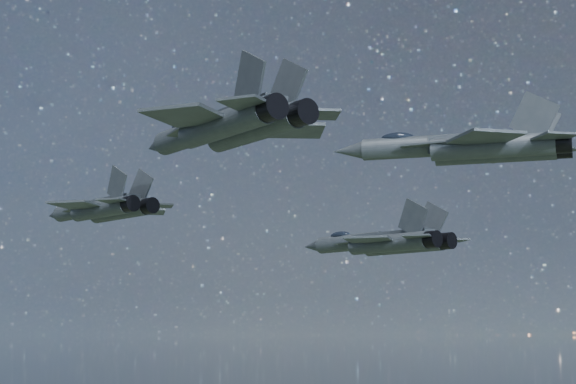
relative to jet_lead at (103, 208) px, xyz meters
The scene contains 4 objects.
jet_lead is the anchor object (origin of this frame).
jet_left 30.48m from the jet_lead, 63.06° to the left, with size 20.33×13.72×5.12m.
jet_right 21.38m from the jet_lead, 26.29° to the right, with size 19.82×12.97×5.11m.
jet_slot 32.46m from the jet_lead, ahead, with size 17.66×12.08×4.43m.
Camera 1 is at (37.51, -65.40, 146.34)m, focal length 60.00 mm.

